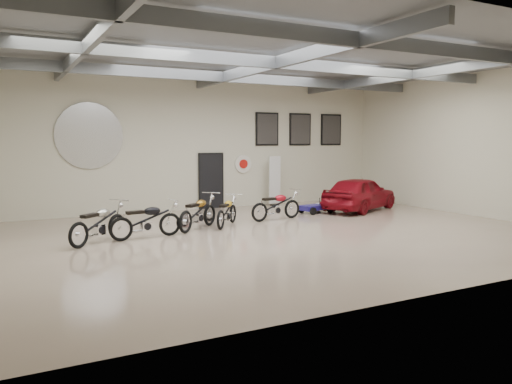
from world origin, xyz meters
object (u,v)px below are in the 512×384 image
motorcycle_red (276,205)px  vintage_car (360,193)px  motorcycle_yellow (227,211)px  motorcycle_silver (98,223)px  go_kart (319,205)px  motorcycle_gold (198,212)px  banner_stand (275,181)px  motorcycle_black (146,220)px

motorcycle_red → vintage_car: size_ratio=0.52×
motorcycle_yellow → vintage_car: bearing=-40.5°
motorcycle_silver → go_kart: bearing=-25.9°
motorcycle_gold → banner_stand: bearing=-1.1°
motorcycle_black → go_kart: 7.15m
motorcycle_gold → go_kart: 5.30m
motorcycle_black → motorcycle_gold: 1.86m
motorcycle_gold → vintage_car: (6.90, 0.96, 0.11)m
motorcycle_silver → motorcycle_black: size_ratio=1.03×
banner_stand → motorcycle_gold: banner_stand is taller
motorcycle_silver → motorcycle_gold: bearing=-26.1°
motorcycle_yellow → go_kart: size_ratio=1.18×
motorcycle_silver → motorcycle_black: motorcycle_silver is taller
motorcycle_gold → motorcycle_yellow: 1.01m
motorcycle_silver → go_kart: motorcycle_silver is taller
motorcycle_black → vintage_car: vintage_car is taller
vintage_car → motorcycle_yellow: bearing=74.1°
motorcycle_yellow → banner_stand: bearing=-5.0°
motorcycle_silver → go_kart: 8.37m
motorcycle_gold → motorcycle_red: 2.96m
motorcycle_black → motorcycle_yellow: size_ratio=1.09×
motorcycle_yellow → motorcycle_red: bearing=-39.7°
motorcycle_red → motorcycle_yellow: bearing=-178.8°
vintage_car → motorcycle_silver: bearing=75.4°
go_kart → banner_stand: bearing=89.8°
motorcycle_black → vintage_car: (8.64, 1.61, 0.13)m
motorcycle_black → go_kart: motorcycle_black is taller
banner_stand → motorcycle_gold: bearing=-147.0°
banner_stand → vintage_car: size_ratio=0.52×
motorcycle_yellow → motorcycle_red: 1.96m
motorcycle_yellow → go_kart: 4.30m
go_kart → vintage_car: 1.79m
motorcycle_yellow → motorcycle_silver: bearing=142.6°
motorcycle_silver → vintage_car: vintage_car is taller
motorcycle_gold → vintage_car: vintage_car is taller
motorcycle_red → vintage_car: vintage_car is taller
motorcycle_black → motorcycle_red: (4.68, 1.07, -0.01)m
motorcycle_silver → motorcycle_yellow: 4.08m
banner_stand → motorcycle_black: 7.81m
go_kart → motorcycle_black: bearing=-175.0°
motorcycle_silver → motorcycle_black: bearing=-37.5°
motorcycle_gold → motorcycle_yellow: size_ratio=1.12×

